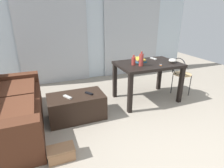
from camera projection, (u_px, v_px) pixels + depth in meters
ground_plane at (133, 114)px, 3.20m from camera, size 8.53×8.53×0.00m
wall_back at (95, 25)px, 4.58m from camera, size 5.32×0.10×2.68m
curtains at (96, 34)px, 4.58m from camera, size 3.64×0.03×2.28m
couch at (7, 111)px, 2.71m from camera, size 0.87×1.92×0.76m
coffee_table at (77, 106)px, 3.03m from camera, size 0.90×0.51×0.41m
craft_table at (148, 69)px, 3.51m from camera, size 1.18×0.78×0.76m
wire_chair at (181, 72)px, 3.75m from camera, size 0.36×0.37×0.81m
bottle_near at (134, 61)px, 3.32m from camera, size 0.07×0.07×0.18m
bottle_far at (141, 60)px, 3.25m from camera, size 0.08×0.08×0.26m
bowl at (173, 61)px, 3.49m from camera, size 0.15×0.15×0.08m
book_stack at (139, 60)px, 3.54m from camera, size 0.21×0.29×0.07m
tv_remote_on_table at (154, 59)px, 3.75m from camera, size 0.07×0.17×0.02m
scissors at (161, 65)px, 3.32m from camera, size 0.09×0.11×0.00m
tv_remote_primary at (68, 97)px, 2.87m from camera, size 0.12×0.17×0.02m
tv_remote_secondary at (89, 93)px, 3.00m from camera, size 0.11×0.15×0.02m
shoebox at (61, 153)px, 2.21m from camera, size 0.32×0.20×0.16m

